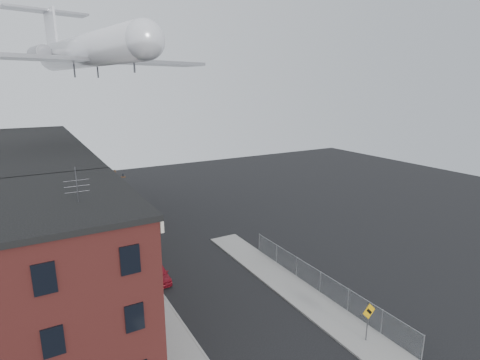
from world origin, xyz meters
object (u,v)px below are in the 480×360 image
object	(u,v)px
car_near	(158,273)
car_mid	(143,253)
warning_sign	(368,316)
utility_pole	(118,217)
street_tree	(103,201)
car_far	(105,202)
airplane	(86,51)

from	to	relation	value
car_near	car_mid	xyz separation A→B (m)	(0.00, 4.50, 0.01)
warning_sign	utility_pole	bearing A→B (deg)	120.48
car_near	utility_pole	bearing A→B (deg)	115.61
street_tree	car_near	distance (m)	14.79
car_near	car_mid	bearing A→B (deg)	91.68
utility_pole	car_near	world-z (taller)	utility_pole
car_far	airplane	xyz separation A→B (m)	(-1.83, -8.31, 19.13)
utility_pole	car_mid	distance (m)	4.47
street_tree	airplane	bearing A→B (deg)	99.73
car_near	airplane	bearing A→B (deg)	98.48
street_tree	car_far	size ratio (longest dim) A/B	1.20
car_near	airplane	size ratio (longest dim) A/B	0.14
street_tree	airplane	size ratio (longest dim) A/B	0.18
street_tree	airplane	xyz separation A→B (m)	(-0.15, 0.90, 16.31)
car_mid	airplane	bearing A→B (deg)	96.90
street_tree	car_near	size ratio (longest dim) A/B	1.33
street_tree	car_far	xyz separation A→B (m)	(1.67, 9.21, -2.82)
utility_pole	car_far	bearing A→B (deg)	84.03
car_far	car_near	bearing A→B (deg)	-90.46
car_far	warning_sign	bearing A→B (deg)	-76.90
warning_sign	car_near	world-z (taller)	warning_sign
street_tree	car_near	xyz separation A→B (m)	(1.67, -14.43, -2.78)
warning_sign	utility_pole	distance (m)	22.25
street_tree	airplane	world-z (taller)	airplane
car_mid	utility_pole	bearing A→B (deg)	177.10
street_tree	car_near	bearing A→B (deg)	-83.39
warning_sign	street_tree	bearing A→B (deg)	110.58
street_tree	car_far	bearing A→B (deg)	79.70
warning_sign	car_mid	bearing A→B (deg)	115.82
warning_sign	car_near	bearing A→B (deg)	122.36
car_far	street_tree	bearing A→B (deg)	-100.76
warning_sign	car_near	distance (m)	17.23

